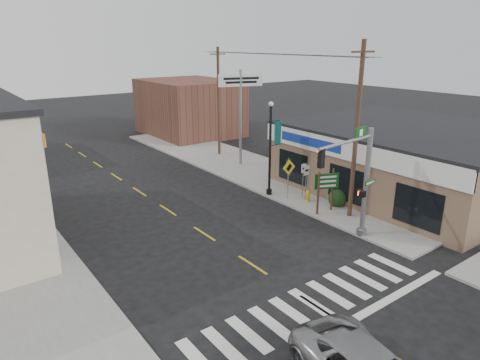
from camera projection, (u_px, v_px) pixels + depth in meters
ground at (319, 308)px, 15.79m from camera, size 140.00×140.00×0.00m
sidewalk_right at (273, 177)px, 30.80m from camera, size 6.00×38.00×0.13m
center_line at (204, 234)px, 21.90m from camera, size 0.12×56.00×0.01m
crosswalk at (311, 303)px, 16.10m from camera, size 11.00×2.20×0.01m
thrift_store at (408, 160)px, 27.97m from camera, size 12.00×14.00×4.00m
bldg_distant_right at (189, 107)px, 44.63m from camera, size 8.00×10.00×5.60m
traffic_signal_pole at (358, 173)px, 20.15m from camera, size 4.41×0.37×5.58m
guide_sign at (326, 185)px, 23.82m from camera, size 1.42×0.13×2.48m
fire_hydrant at (308, 195)px, 25.85m from camera, size 0.22×0.22×0.71m
ped_crossing_sign at (289, 172)px, 25.81m from camera, size 0.98×0.07×2.52m
lamp_post at (271, 142)px, 26.17m from camera, size 0.76×0.60×5.85m
dance_center_sign at (241, 95)px, 32.12m from camera, size 3.42×0.21×7.28m
bare_tree at (406, 155)px, 22.45m from camera, size 2.28×2.28×4.56m
shrub_front at (422, 210)px, 23.12m from camera, size 1.45×1.45×1.09m
shrub_back at (338, 198)px, 25.25m from camera, size 1.11×1.11×0.83m
utility_pole_near at (357, 131)px, 22.37m from camera, size 1.63×0.24×9.38m
utility_pole_far at (219, 101)px, 35.50m from camera, size 1.54×0.23×8.85m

